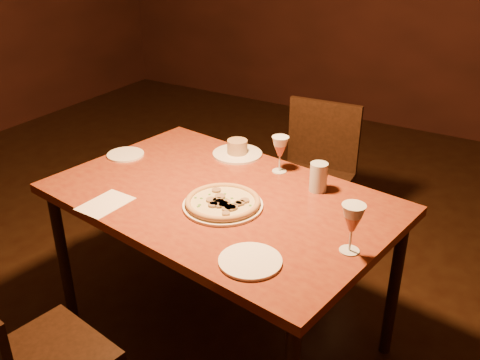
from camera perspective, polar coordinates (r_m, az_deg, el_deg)
The scene contains 11 objects.
floor at distance 2.68m, azimuth -9.62°, elevation -17.03°, with size 7.00×7.00×0.00m, color black.
dining_table at distance 2.29m, azimuth -2.07°, elevation -3.10°, with size 1.54×1.11×0.76m.
chair_far at distance 3.11m, azimuth 7.94°, elevation 0.93°, with size 0.46×0.46×0.88m.
pizza_plate at distance 2.16m, azimuth -1.85°, elevation -2.41°, with size 0.33×0.33×0.04m.
ramekin_saucer at distance 2.62m, azimuth -0.29°, elevation 3.20°, with size 0.24×0.24×0.08m.
wine_glass_far at distance 2.43m, azimuth 4.27°, elevation 2.74°, with size 0.08×0.08×0.17m, color #BA664D, non-canonical shape.
wine_glass_right at distance 1.89m, azimuth 11.82°, elevation -5.08°, with size 0.08×0.08×0.19m, color #BA664D, non-canonical shape.
water_tumbler at distance 2.29m, azimuth 8.37°, elevation 0.32°, with size 0.08×0.08×0.13m, color #AFB9BF.
side_plate_left at distance 2.68m, azimuth -12.12°, elevation 2.68°, with size 0.18×0.18×0.01m, color white.
side_plate_near at distance 1.84m, azimuth 1.10°, elevation -8.63°, with size 0.22×0.22×0.01m, color white.
menu_card at distance 2.25m, azimuth -14.17°, elevation -2.47°, with size 0.14×0.21×0.00m, color white.
Camera 1 is at (1.36, -1.41, 1.83)m, focal length 40.00 mm.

